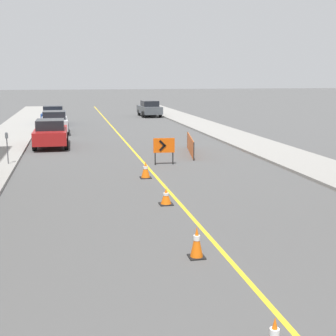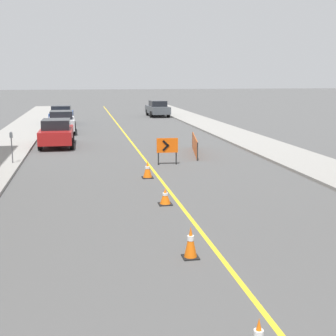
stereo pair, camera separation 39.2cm
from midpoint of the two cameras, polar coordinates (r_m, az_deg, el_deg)
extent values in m
cube|color=gold|center=(30.08, -5.79, 3.43)|extent=(0.12, 68.13, 0.01)
cube|color=gray|center=(30.19, -19.75, 2.97)|extent=(3.06, 68.13, 0.13)
cube|color=gray|center=(31.69, 7.51, 3.89)|extent=(3.06, 68.13, 0.13)
cylinder|color=white|center=(7.23, 11.26, -19.01)|extent=(0.14, 0.14, 0.10)
cube|color=black|center=(10.73, 2.43, -10.77)|extent=(0.36, 0.36, 0.03)
cone|color=orange|center=(10.60, 2.45, -8.93)|extent=(0.29, 0.29, 0.70)
cylinder|color=white|center=(10.57, 2.46, -8.50)|extent=(0.15, 0.15, 0.11)
cube|color=black|center=(14.92, -1.00, -4.41)|extent=(0.43, 0.43, 0.03)
cone|color=orange|center=(14.85, -1.00, -3.43)|extent=(0.34, 0.34, 0.50)
cylinder|color=white|center=(14.84, -1.00, -3.20)|extent=(0.18, 0.18, 0.08)
cube|color=black|center=(18.78, -3.34, -1.17)|extent=(0.44, 0.44, 0.03)
cone|color=orange|center=(18.71, -3.35, -0.17)|extent=(0.35, 0.35, 0.64)
cylinder|color=white|center=(18.70, -3.35, 0.06)|extent=(0.18, 0.18, 0.10)
cube|color=#EF560C|center=(21.41, -1.01, 2.77)|extent=(0.98, 0.13, 0.67)
cube|color=black|center=(21.34, -1.19, 3.00)|extent=(0.33, 0.04, 0.32)
cube|color=black|center=(21.37, -1.18, 2.50)|extent=(0.33, 0.04, 0.32)
cylinder|color=black|center=(21.43, -2.10, 1.11)|extent=(0.06, 0.06, 0.56)
cylinder|color=black|center=(21.59, 0.08, 1.19)|extent=(0.06, 0.06, 0.56)
cube|color=#EF560C|center=(24.59, 2.29, 2.80)|extent=(0.79, 4.23, 0.90)
cylinder|color=#262626|center=(22.48, 2.67, 2.01)|extent=(0.05, 0.05, 0.90)
cylinder|color=#262626|center=(26.72, 1.97, 3.47)|extent=(0.05, 0.05, 0.90)
cube|color=maroon|center=(27.81, -14.47, 3.91)|extent=(1.84, 4.32, 0.72)
cube|color=black|center=(27.52, -14.55, 5.16)|extent=(1.55, 1.95, 0.55)
cylinder|color=black|center=(29.22, -16.01, 3.45)|extent=(0.23, 0.64, 0.64)
cylinder|color=black|center=(29.15, -12.65, 3.59)|extent=(0.23, 0.64, 0.64)
cylinder|color=black|center=(26.59, -16.39, 2.70)|extent=(0.23, 0.64, 0.64)
cylinder|color=black|center=(26.51, -12.70, 2.86)|extent=(0.23, 0.64, 0.64)
cube|color=#B7B7BC|center=(34.47, -13.98, 5.27)|extent=(1.90, 4.34, 0.72)
cube|color=black|center=(34.20, -14.04, 6.29)|extent=(1.58, 1.97, 0.55)
cylinder|color=black|center=(35.87, -15.26, 4.85)|extent=(0.24, 0.65, 0.64)
cylinder|color=black|center=(35.82, -12.52, 4.96)|extent=(0.24, 0.65, 0.64)
cylinder|color=black|center=(33.23, -15.50, 4.36)|extent=(0.24, 0.65, 0.64)
cylinder|color=black|center=(33.17, -12.55, 4.49)|extent=(0.24, 0.65, 0.64)
cube|color=navy|center=(40.65, -14.02, 6.11)|extent=(1.91, 4.35, 0.72)
cube|color=black|center=(40.39, -14.08, 6.99)|extent=(1.58, 1.97, 0.55)
cylinder|color=black|center=(42.05, -15.11, 5.73)|extent=(0.24, 0.65, 0.64)
cylinder|color=black|center=(41.99, -12.77, 5.83)|extent=(0.24, 0.65, 0.64)
cylinder|color=black|center=(39.39, -15.31, 5.37)|extent=(0.24, 0.65, 0.64)
cylinder|color=black|center=(39.33, -12.81, 5.48)|extent=(0.24, 0.65, 0.64)
cube|color=#474C51|center=(47.54, -2.52, 7.12)|extent=(1.99, 4.38, 0.72)
cube|color=black|center=(47.29, -2.48, 7.87)|extent=(1.62, 2.00, 0.55)
cylinder|color=black|center=(48.75, -3.77, 6.78)|extent=(0.25, 0.65, 0.64)
cylinder|color=black|center=(49.02, -1.78, 6.82)|extent=(0.25, 0.65, 0.64)
cylinder|color=black|center=(46.12, -3.30, 6.54)|extent=(0.25, 0.65, 0.64)
cylinder|color=black|center=(46.41, -1.19, 6.58)|extent=(0.25, 0.65, 0.64)
cylinder|color=#4C4C51|center=(22.29, -19.46, 1.96)|extent=(0.05, 0.05, 1.15)
cube|color=#565B60|center=(22.20, -19.57, 3.71)|extent=(0.12, 0.10, 0.22)
sphere|color=#565B60|center=(22.19, -19.59, 4.00)|extent=(0.11, 0.11, 0.11)
camera|label=1|loc=(0.20, -90.72, -0.14)|focal=50.00mm
camera|label=2|loc=(0.20, 89.28, 0.14)|focal=50.00mm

